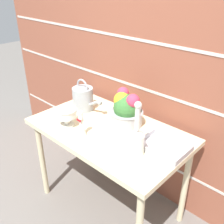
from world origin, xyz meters
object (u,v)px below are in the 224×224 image
watering_can (83,98)px  wire_tray (164,147)px  flower_planter (126,110)px  glass_decanter (136,139)px  crystal_pedestal_bowl (66,114)px  figurine_vase (81,126)px

watering_can → wire_tray: 0.76m
wire_tray → flower_planter: bearing=169.6°
glass_decanter → wire_tray: 0.21m
flower_planter → wire_tray: 0.38m
flower_planter → glass_decanter: bearing=-39.9°
glass_decanter → watering_can: bearing=165.5°
crystal_pedestal_bowl → glass_decanter: glass_decanter is taller
figurine_vase → wire_tray: (0.48, 0.25, -0.07)m
crystal_pedestal_bowl → wire_tray: (0.66, 0.23, -0.08)m
crystal_pedestal_bowl → glass_decanter: size_ratio=0.44×
watering_can → glass_decanter: glass_decanter is taller
flower_planter → wire_tray: bearing=-10.4°
crystal_pedestal_bowl → glass_decanter: bearing=7.6°
watering_can → crystal_pedestal_bowl: (0.10, -0.25, -0.01)m
crystal_pedestal_bowl → glass_decanter: (0.56, 0.08, 0.02)m
crystal_pedestal_bowl → figurine_vase: 0.18m
crystal_pedestal_bowl → flower_planter: (0.30, 0.30, 0.03)m
figurine_vase → glass_decanter: bearing=13.4°
wire_tray → watering_can: bearing=178.8°
watering_can → wire_tray: (0.76, -0.02, -0.09)m
watering_can → figurine_vase: size_ratio=1.61×
glass_decanter → flower_planter: bearing=140.1°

